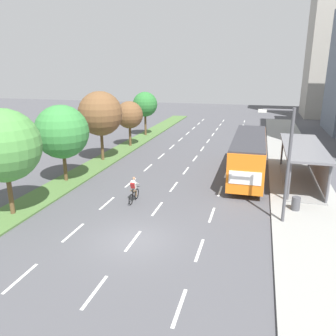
% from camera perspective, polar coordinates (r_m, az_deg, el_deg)
% --- Properties ---
extents(ground_plane, '(140.00, 140.00, 0.00)m').
position_cam_1_polar(ground_plane, '(18.05, -5.83, -12.06)').
color(ground_plane, '#4C4C51').
extents(median_strip, '(2.60, 52.00, 0.12)m').
position_cam_1_polar(median_strip, '(38.46, -6.81, 3.64)').
color(median_strip, '#4C7038').
rests_on(median_strip, ground).
extents(sidewalk_right, '(4.50, 52.00, 0.15)m').
position_cam_1_polar(sidewalk_right, '(35.92, 20.17, 1.81)').
color(sidewalk_right, gray).
rests_on(sidewalk_right, ground).
extents(lane_divider_left, '(0.14, 49.51, 0.01)m').
position_cam_1_polar(lane_divider_left, '(36.28, -0.19, 2.87)').
color(lane_divider_left, white).
rests_on(lane_divider_left, ground).
extents(lane_divider_center, '(0.14, 49.51, 0.01)m').
position_cam_1_polar(lane_divider_center, '(35.54, 5.27, 2.51)').
color(lane_divider_center, white).
rests_on(lane_divider_center, ground).
extents(lane_divider_right, '(0.14, 49.51, 0.01)m').
position_cam_1_polar(lane_divider_right, '(35.13, 10.90, 2.11)').
color(lane_divider_right, white).
rests_on(lane_divider_right, ground).
extents(bus_shelter, '(2.90, 9.71, 2.86)m').
position_cam_1_polar(bus_shelter, '(27.65, 22.34, 1.19)').
color(bus_shelter, gray).
rests_on(bus_shelter, sidewalk_right).
extents(bus, '(2.54, 11.29, 3.37)m').
position_cam_1_polar(bus, '(28.06, 13.55, 2.63)').
color(bus, orange).
rests_on(bus, ground).
extents(cyclist, '(0.46, 1.82, 1.71)m').
position_cam_1_polar(cyclist, '(22.55, -5.85, -3.82)').
color(cyclist, black).
rests_on(cyclist, ground).
extents(median_tree_nearest, '(4.28, 4.28, 6.37)m').
position_cam_1_polar(median_tree_nearest, '(21.55, -26.17, 3.43)').
color(median_tree_nearest, brown).
rests_on(median_tree_nearest, median_strip).
extents(median_tree_second, '(4.08, 4.08, 5.90)m').
position_cam_1_polar(median_tree_second, '(26.83, -17.58, 5.86)').
color(median_tree_second, brown).
rests_on(median_tree_second, median_strip).
extents(median_tree_third, '(4.13, 4.13, 6.50)m').
position_cam_1_polar(median_tree_third, '(32.26, -11.42, 9.03)').
color(median_tree_third, brown).
rests_on(median_tree_third, median_strip).
extents(median_tree_fourth, '(3.02, 3.02, 5.01)m').
position_cam_1_polar(median_tree_fourth, '(38.09, -6.56, 8.93)').
color(median_tree_fourth, brown).
rests_on(median_tree_fourth, median_strip).
extents(median_tree_fifth, '(3.16, 3.16, 5.59)m').
position_cam_1_polar(median_tree_fifth, '(44.16, -3.92, 10.72)').
color(median_tree_fifth, brown).
rests_on(median_tree_fifth, median_strip).
extents(streetlight, '(1.91, 0.24, 6.50)m').
position_cam_1_polar(streetlight, '(19.47, 19.33, 1.56)').
color(streetlight, '#4C4C51').
rests_on(streetlight, sidewalk_right).
extents(trash_bin, '(0.52, 0.52, 0.85)m').
position_cam_1_polar(trash_bin, '(22.37, 20.88, -5.65)').
color(trash_bin, '#4C4C51').
rests_on(trash_bin, sidewalk_right).
extents(building_far_right, '(7.28, 9.72, 26.23)m').
position_cam_1_polar(building_far_right, '(68.73, 26.06, 18.80)').
color(building_far_right, '#A39E93').
rests_on(building_far_right, ground).
extents(building_tall_right, '(8.65, 15.46, 25.21)m').
position_cam_1_polar(building_tall_right, '(84.61, 26.01, 17.75)').
color(building_tall_right, '#A39E93').
rests_on(building_tall_right, ground).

